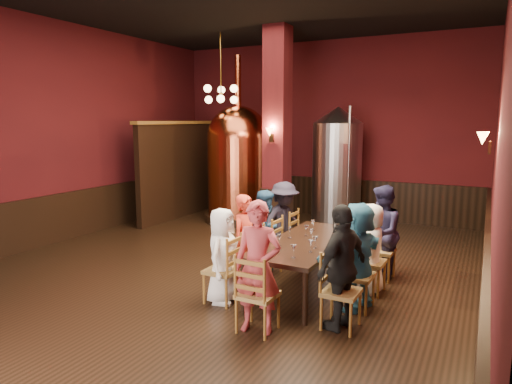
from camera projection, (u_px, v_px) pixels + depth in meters
The scene contains 39 objects.
room at pixel (223, 136), 7.45m from camera, with size 10.00×10.02×4.50m.
wainscot_right at pixel (485, 276), 5.94m from camera, with size 0.08×9.90×1.00m, color black.
wainscot_back at pixel (321, 196), 12.09m from camera, with size 7.90×0.08×1.00m, color black.
wainscot_left at pixel (61, 217), 9.51m from camera, with size 0.08×9.90×1.00m, color black.
column at pixel (277, 132), 10.05m from camera, with size 0.58×0.58×4.50m, color #4B1012.
partition at pixel (182, 171), 11.87m from camera, with size 0.22×3.50×2.40m, color black.
pendant_cluster at pixel (221, 94), 10.68m from camera, with size 0.90×0.90×1.70m, color #A57226, non-canonical shape.
sconce_wall at pixel (490, 142), 6.41m from camera, with size 0.20×0.20×0.36m, color black, non-canonical shape.
sconce_column at pixel (271, 134), 9.79m from camera, with size 0.20×0.20×0.36m, color black, non-canonical shape.
dining_table at pixel (307, 244), 6.73m from camera, with size 1.05×2.42×0.75m.
chair_0 at pixel (222, 270), 6.29m from camera, with size 0.46×0.46×0.92m, color #945E25, non-canonical shape.
person_0 at pixel (222, 256), 6.26m from camera, with size 0.65×0.42×1.33m, color white.
chair_1 at pixel (246, 257), 6.88m from camera, with size 0.46×0.46×0.92m, color #945E25, non-canonical shape.
person_1 at pixel (246, 241), 6.84m from camera, with size 0.52×0.34×1.42m, color red.
chair_2 at pixel (266, 247), 7.45m from camera, with size 0.46×0.46×0.92m, color #945E25, non-canonical shape.
person_2 at pixel (266, 232), 7.41m from camera, with size 0.68×0.33×1.39m, color navy.
chair_3 at pixel (283, 237), 8.03m from camera, with size 0.46×0.46×0.92m, color #945E25, non-canonical shape.
person_3 at pixel (283, 223), 7.99m from camera, with size 0.94×0.54×1.45m, color black.
chair_4 at pixel (341, 292), 5.50m from camera, with size 0.46×0.46×0.92m, color #945E25, non-canonical shape.
person_4 at pixel (342, 267), 5.45m from camera, with size 0.90×0.37×1.53m, color black.
chair_5 at pixel (357, 275), 6.08m from camera, with size 0.46×0.46×0.92m, color #945E25, non-canonical shape.
person_5 at pixel (358, 256), 6.04m from camera, with size 1.34×0.43×1.45m, color teal.
chair_6 at pixel (370, 262), 6.65m from camera, with size 0.46×0.46×0.92m, color #945E25, non-canonical shape.
person_6 at pixel (370, 248), 6.62m from camera, with size 0.65×0.42×1.32m, color white.
chair_7 at pixel (380, 250), 7.24m from camera, with size 0.46×0.46×0.92m, color #945E25, non-canonical shape.
person_7 at pixel (381, 232), 7.19m from camera, with size 0.73×0.36×1.50m, color #1F1D3A.
chair_8 at pixel (258, 294), 5.42m from camera, with size 0.46×0.46×0.92m, color #945E25, non-canonical shape.
person_8 at pixel (258, 267), 5.36m from camera, with size 0.58×0.38×1.59m, color #AF3A3F.
copper_kettle at pixel (239, 162), 11.26m from camera, with size 1.71×1.71×4.04m.
steel_vessel at pixel (337, 166), 10.90m from camera, with size 1.49×1.49×2.82m.
rose_vase at pixel (341, 214), 7.46m from camera, with size 0.21×0.21×0.36m.
wine_glass_0 at pixel (311, 246), 6.11m from camera, with size 0.07×0.07×0.17m, color white, non-canonical shape.
wine_glass_1 at pixel (311, 235), 6.72m from camera, with size 0.07×0.07×0.17m, color white, non-canonical shape.
wine_glass_2 at pixel (306, 231), 6.96m from camera, with size 0.07×0.07×0.17m, color white, non-canonical shape.
wine_glass_3 at pixel (279, 240), 6.40m from camera, with size 0.07×0.07×0.17m, color white, non-canonical shape.
wine_glass_4 at pixel (290, 233), 6.84m from camera, with size 0.07×0.07×0.17m, color white, non-canonical shape.
wine_glass_5 at pixel (315, 242), 6.30m from camera, with size 0.07×0.07×0.17m, color white, non-canonical shape.
wine_glass_6 at pixel (313, 225), 7.32m from camera, with size 0.07×0.07×0.17m, color white, non-canonical shape.
wine_glass_7 at pixel (294, 251), 5.86m from camera, with size 0.07×0.07×0.17m, color white, non-canonical shape.
Camera 1 is at (3.90, -6.43, 2.51)m, focal length 32.00 mm.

